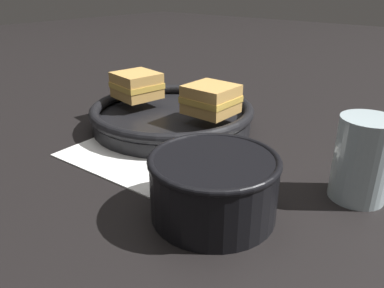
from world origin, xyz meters
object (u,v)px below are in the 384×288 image
(sandwich_near_left, at_px, (211,99))
(sandwich_near_right, at_px, (137,85))
(skillet, at_px, (172,116))
(drinking_glass, at_px, (363,159))
(soup_bowl, at_px, (214,182))
(spoon, at_px, (176,153))

(sandwich_near_left, relative_size, sandwich_near_right, 0.88)
(skillet, distance_m, sandwich_near_right, 0.09)
(sandwich_near_right, bearing_deg, drinking_glass, -2.84)
(soup_bowl, relative_size, sandwich_near_right, 1.64)
(soup_bowl, relative_size, spoon, 0.97)
(soup_bowl, distance_m, sandwich_near_right, 0.34)
(skillet, height_order, sandwich_near_right, sandwich_near_right)
(spoon, distance_m, sandwich_near_right, 0.20)
(sandwich_near_left, height_order, sandwich_near_right, same)
(spoon, bearing_deg, drinking_glass, 10.54)
(spoon, bearing_deg, soup_bowl, -35.46)
(sandwich_near_left, xyz_separation_m, sandwich_near_right, (-0.16, -0.02, 0.00))
(soup_bowl, xyz_separation_m, spoon, (-0.13, 0.08, -0.03))
(skillet, xyz_separation_m, sandwich_near_left, (0.08, 0.01, 0.04))
(sandwich_near_left, distance_m, drinking_glass, 0.26)
(spoon, relative_size, drinking_glass, 1.44)
(skillet, relative_size, drinking_glass, 2.83)
(spoon, distance_m, sandwich_near_left, 0.12)
(drinking_glass, bearing_deg, sandwich_near_left, 171.28)
(soup_bowl, relative_size, sandwich_near_left, 1.86)
(soup_bowl, bearing_deg, spoon, 148.53)
(sandwich_near_right, distance_m, drinking_glass, 0.41)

